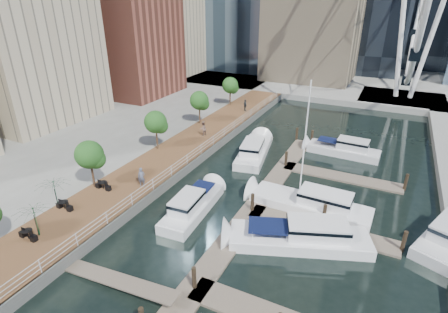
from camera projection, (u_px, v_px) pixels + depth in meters
ground at (173, 257)px, 25.54m from camera, size 520.00×520.00×0.00m
boardwalk at (180, 153)px, 41.16m from camera, size 6.00×60.00×1.00m
seawall at (202, 158)px, 39.96m from camera, size 0.25×60.00×1.00m
land_inland at (26, 120)px, 51.95m from camera, size 48.00×90.00×1.00m
land_far at (356, 55)px, 108.51m from camera, size 200.00×114.00×1.00m
pier at (402, 100)px, 62.14m from camera, size 14.00×12.00×1.00m
railing at (201, 149)px, 39.57m from camera, size 0.10×60.00×1.05m
floating_docks at (314, 209)px, 30.29m from camera, size 16.00×34.00×2.60m
midrise_condos at (85, 23)px, 55.20m from camera, size 19.00×67.00×28.00m
street_trees at (156, 122)px, 39.72m from camera, size 2.60×42.60×4.60m
cafe_tables at (47, 219)px, 27.49m from camera, size 2.50×13.70×0.74m
yacht_foreground at (299, 244)px, 26.83m from camera, size 11.92×6.97×2.15m
pedestrian_near at (142, 177)px, 32.66m from camera, size 0.80×0.69×1.86m
pedestrian_mid at (203, 128)px, 44.54m from camera, size 0.94×1.09×1.92m
pedestrian_far at (245, 105)px, 54.17m from camera, size 1.07×1.06×1.81m
moored_yachts at (310, 206)px, 31.74m from camera, size 26.05×31.86×11.50m
cafe_seating at (17, 226)px, 25.10m from camera, size 5.20×13.55×2.62m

